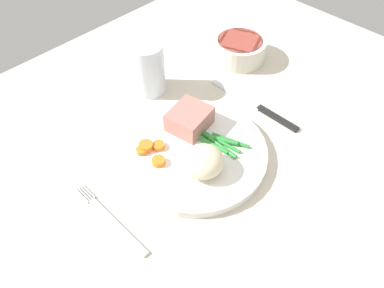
{
  "coord_description": "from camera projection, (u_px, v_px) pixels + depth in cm",
  "views": [
    {
      "loc": [
        -27.9,
        -28.91,
        51.9
      ],
      "look_at": [
        2.1,
        0.4,
        4.6
      ],
      "focal_mm": 35.26,
      "sensor_mm": 36.0,
      "label": 1
    }
  ],
  "objects": [
    {
      "name": "dining_table",
      "position": [
        185.0,
        166.0,
        0.65
      ],
      "size": [
        120.0,
        90.0,
        2.0
      ],
      "color": "beige",
      "rests_on": "ground"
    },
    {
      "name": "green_beans",
      "position": [
        221.0,
        142.0,
        0.64
      ],
      "size": [
        5.1,
        8.56,
        0.88
      ],
      "color": "#2D8C38",
      "rests_on": "dinner_plate"
    },
    {
      "name": "carrot_slices",
      "position": [
        151.0,
        150.0,
        0.63
      ],
      "size": [
        4.64,
        6.17,
        1.16
      ],
      "color": "orange",
      "rests_on": "dinner_plate"
    },
    {
      "name": "dinner_plate",
      "position": [
        192.0,
        151.0,
        0.65
      ],
      "size": [
        25.1,
        25.1,
        1.6
      ],
      "primitive_type": "cylinder",
      "color": "white",
      "rests_on": "dining_table"
    },
    {
      "name": "knife",
      "position": [
        255.0,
        105.0,
        0.73
      ],
      "size": [
        1.7,
        20.5,
        0.64
      ],
      "rotation": [
        0.0,
        0.0,
        -0.05
      ],
      "color": "black",
      "rests_on": "dining_table"
    },
    {
      "name": "fork",
      "position": [
        110.0,
        219.0,
        0.56
      ],
      "size": [
        1.44,
        16.6,
        0.4
      ],
      "rotation": [
        0.0,
        0.0,
        0.02
      ],
      "color": "silver",
      "rests_on": "dining_table"
    },
    {
      "name": "salad_bowl",
      "position": [
        239.0,
        48.0,
        0.82
      ],
      "size": [
        11.41,
        11.41,
        4.68
      ],
      "color": "silver",
      "rests_on": "dining_table"
    },
    {
      "name": "mashed_potatoes",
      "position": [
        202.0,
        162.0,
        0.59
      ],
      "size": [
        6.85,
        6.54,
        4.23
      ],
      "primitive_type": "ellipsoid",
      "color": "beige",
      "rests_on": "dinner_plate"
    },
    {
      "name": "meat_portion",
      "position": [
        189.0,
        119.0,
        0.66
      ],
      "size": [
        7.99,
        7.34,
        3.6
      ],
      "primitive_type": "cube",
      "rotation": [
        0.0,
        0.0,
        0.17
      ],
      "color": "#B2756B",
      "rests_on": "dinner_plate"
    },
    {
      "name": "water_glass",
      "position": [
        148.0,
        71.0,
        0.73
      ],
      "size": [
        6.49,
        6.49,
        10.39
      ],
      "color": "silver",
      "rests_on": "dining_table"
    }
  ]
}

